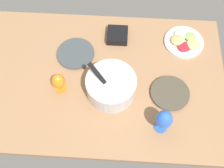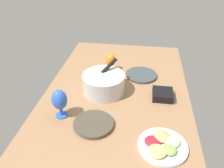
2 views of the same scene
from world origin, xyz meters
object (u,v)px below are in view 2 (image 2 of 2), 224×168
Objects in this scene: dinner_plate_right at (141,75)px; square_bowl_black at (163,94)px; mixing_bowl at (104,83)px; fruit_platter at (162,145)px; hurricane_glass_orange at (111,61)px; dinner_plate_left at (93,124)px; hurricane_glass_blue at (60,100)px.

square_bowl_black is at bearing -149.83° from dinner_plate_right.
fruit_platter is at bearing -139.94° from mixing_bowl.
hurricane_glass_orange is (79.82, 40.10, 6.74)cm from fruit_platter.
dinner_plate_left is 0.90× the size of fruit_platter.
fruit_platter is at bearing 177.60° from square_bowl_black.
dinner_plate_right is 0.94× the size of fruit_platter.
fruit_platter is (-73.53, -13.97, 0.91)cm from dinner_plate_right.
hurricane_glass_blue reaches higher than dinner_plate_right.
dinner_plate_left is at bearing 179.90° from hurricane_glass_orange.
mixing_bowl is (-25.60, 26.34, 6.47)cm from dinner_plate_right.
dinner_plate_left is at bearing 129.61° from square_bowl_black.
fruit_platter is 65.31cm from hurricane_glass_blue.
dinner_plate_right is 74.85cm from fruit_platter.
dinner_plate_right is (62.25, -26.25, -0.25)cm from dinner_plate_left.
hurricane_glass_orange is at bearing -0.38° from mixing_bowl.
square_bowl_black reaches higher than dinner_plate_left.
fruit_platter reaches higher than dinner_plate_left.
square_bowl_black is (34.89, -42.15, 1.63)cm from dinner_plate_left.
mixing_bowl is 1.57× the size of hurricane_glass_blue.
dinner_plate_right is at bearing 10.76° from fruit_platter.
hurricane_glass_blue is (17.40, 62.14, 10.05)cm from fruit_platter.
mixing_bowl is at bearing 179.62° from hurricane_glass_orange.
fruit_platter is 46.22cm from square_bowl_black.
dinner_plate_left is 1.25× the size of hurricane_glass_blue.
dinner_plate_left is 0.96× the size of dinner_plate_right.
dinner_plate_left is 25.16cm from hurricane_glass_blue.
mixing_bowl reaches higher than fruit_platter.
hurricane_glass_orange is (31.89, -0.21, 1.17)cm from mixing_bowl.
mixing_bowl reaches higher than square_bowl_black.
fruit_platter is at bearing -105.67° from dinner_plate_left.
mixing_bowl is 42.53cm from square_bowl_black.
mixing_bowl is 1.13× the size of fruit_platter.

